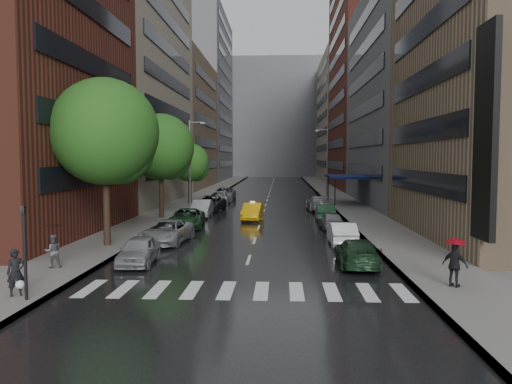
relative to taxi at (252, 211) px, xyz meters
The scene contains 21 objects.
ground 20.59m from the taxi, 87.97° to the right, with size 220.00×220.00×0.00m, color gray.
road 29.45m from the taxi, 88.58° to the left, with size 14.00×140.00×0.01m, color black.
sidewalk_left 30.58m from the taxi, 105.70° to the left, with size 4.00×140.00×0.15m, color gray.
sidewalk_right 31.00m from the taxi, 71.71° to the left, with size 4.00×140.00×0.15m, color gray.
crosswalk 22.60m from the taxi, 87.64° to the right, with size 13.15×2.80×0.01m.
buildings_left 43.56m from the taxi, 110.47° to the left, with size 8.00×108.00×38.00m.
buildings_right 41.92m from the taxi, 66.48° to the left, with size 8.05×109.10×36.00m.
building_far 98.62m from the taxi, 89.57° to the left, with size 40.00×14.00×32.00m, color slate.
tree_near 16.69m from the taxi, 120.43° to the right, with size 6.24×6.24×9.95m.
tree_mid 9.59m from the taxi, behind, with size 5.69×5.69×9.07m.
tree_far 16.31m from the taxi, 119.86° to the left, with size 4.36×4.36×6.94m.
taxi is the anchor object (origin of this frame).
parked_cars_left 5.75m from the taxi, 144.38° to the left, with size 3.03×42.38×1.58m.
parked_cars_right 7.54m from the taxi, 35.63° to the right, with size 2.48×30.60×1.50m.
ped_bag_walker 25.39m from the taxi, 107.20° to the right, with size 0.77×0.71×1.76m.
ped_black_umbrella 21.21m from the taxi, 113.05° to the right, with size 0.96×0.98×2.09m.
ped_red_umbrella 24.05m from the taxi, 67.08° to the right, with size 1.05×1.01×2.01m.
traffic_light 25.73m from the taxi, 105.51° to the right, with size 0.18×0.15×3.45m.
street_lamp_left 12.46m from the taxi, 126.55° to the left, with size 1.74×0.22×9.00m.
street_lamp_right 26.18m from the taxi, 70.92° to the left, with size 1.74×0.22×9.00m.
awning 17.56m from the taxi, 56.06° to the left, with size 4.00×8.00×3.12m.
Camera 1 is at (1.65, -21.61, 5.34)m, focal length 35.00 mm.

